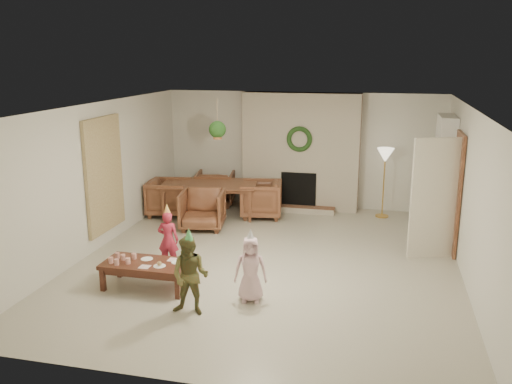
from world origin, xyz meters
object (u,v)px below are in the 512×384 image
(dining_chair_far, at_px, (215,188))
(child_pink, at_px, (250,269))
(dining_chair_near, at_px, (202,210))
(child_red, at_px, (168,240))
(dining_chair_left, at_px, (169,197))
(coffee_table_top, at_px, (147,264))
(dining_table, at_px, (209,200))
(child_plaid, at_px, (190,276))
(dining_chair_right, at_px, (261,199))

(dining_chair_far, relative_size, child_pink, 0.91)
(dining_chair_near, relative_size, child_red, 0.91)
(dining_chair_left, height_order, coffee_table_top, dining_chair_left)
(child_red, xyz_separation_m, child_pink, (1.55, -0.87, -0.00))
(dining_chair_near, relative_size, dining_chair_left, 1.00)
(dining_chair_near, xyz_separation_m, child_red, (0.12, -1.99, 0.08))
(dining_table, bearing_deg, dining_chair_left, 180.00)
(coffee_table_top, height_order, child_plaid, child_plaid)
(dining_chair_right, relative_size, child_red, 0.91)
(dining_table, distance_m, child_pink, 4.12)
(dining_chair_near, bearing_deg, child_red, -95.90)
(dining_chair_far, xyz_separation_m, child_pink, (1.94, -4.56, 0.08))
(dining_chair_near, distance_m, child_pink, 3.31)
(child_red, height_order, child_pink, child_red)
(dining_chair_right, bearing_deg, child_plaid, -8.21)
(dining_chair_right, xyz_separation_m, coffee_table_top, (-0.81, -3.81, -0.02))
(coffee_table_top, xyz_separation_m, child_plaid, (0.89, -0.62, 0.16))
(dining_chair_far, distance_m, child_plaid, 5.27)
(child_plaid, bearing_deg, dining_chair_near, 106.72)
(dining_chair_near, height_order, coffee_table_top, dining_chair_near)
(coffee_table_top, distance_m, child_pink, 1.56)
(dining_table, xyz_separation_m, dining_chair_right, (1.06, 0.17, 0.04))
(child_plaid, xyz_separation_m, child_pink, (0.66, 0.55, -0.06))
(dining_chair_right, relative_size, child_pink, 0.91)
(dining_chair_right, distance_m, child_red, 3.12)
(dining_chair_far, xyz_separation_m, coffee_table_top, (0.38, -4.48, -0.02))
(child_pink, bearing_deg, dining_chair_far, 101.21)
(dining_chair_near, xyz_separation_m, dining_chair_far, (-0.28, 1.70, 0.00))
(dining_chair_near, distance_m, coffee_table_top, 2.79)
(dining_chair_right, xyz_separation_m, child_pink, (0.74, -3.88, 0.08))
(dining_chair_left, relative_size, dining_chair_right, 1.00)
(dining_chair_left, distance_m, child_red, 2.92)
(dining_table, bearing_deg, dining_chair_near, -90.00)
(dining_chair_right, height_order, coffee_table_top, dining_chair_right)
(dining_chair_right, relative_size, coffee_table_top, 0.67)
(child_red, bearing_deg, child_pink, 146.41)
(dining_table, relative_size, dining_chair_right, 2.34)
(dining_chair_left, relative_size, child_pink, 0.91)
(dining_chair_left, height_order, child_pink, child_pink)
(dining_table, height_order, coffee_table_top, dining_table)
(dining_chair_near, height_order, dining_chair_right, same)
(dining_table, relative_size, child_plaid, 1.88)
(dining_table, distance_m, child_plaid, 4.41)
(dining_chair_left, relative_size, child_plaid, 0.80)
(dining_chair_right, bearing_deg, child_pink, 1.56)
(dining_table, distance_m, coffee_table_top, 3.64)
(child_plaid, bearing_deg, dining_table, 105.34)
(dining_chair_near, height_order, child_red, child_red)
(dining_chair_far, distance_m, child_pink, 4.95)
(child_pink, bearing_deg, dining_chair_right, 88.97)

